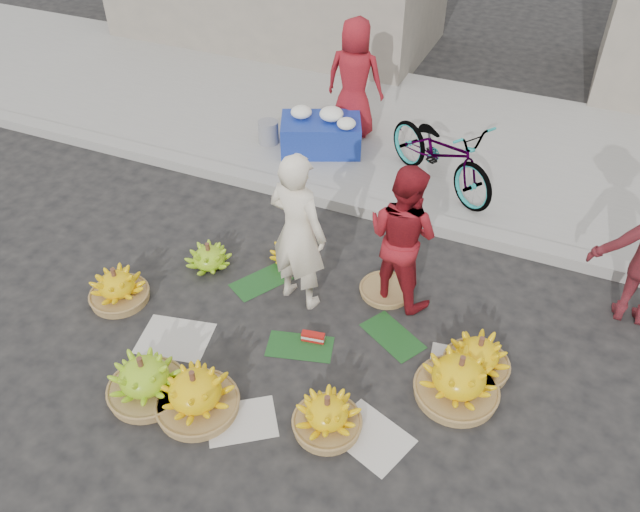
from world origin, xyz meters
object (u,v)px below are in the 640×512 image
at_px(vendor_cream, 298,232).
at_px(bicycle, 441,152).
at_px(banana_bunch_4, 459,378).
at_px(banana_bunch_0, 117,287).
at_px(flower_table, 321,133).

xyz_separation_m(vendor_cream, bicycle, (0.81, 2.56, -0.27)).
height_order(banana_bunch_4, bicycle, bicycle).
height_order(banana_bunch_0, vendor_cream, vendor_cream).
relative_size(vendor_cream, bicycle, 0.94).
xyz_separation_m(flower_table, bicycle, (1.77, -0.24, 0.23)).
relative_size(banana_bunch_0, banana_bunch_4, 0.70).
xyz_separation_m(banana_bunch_4, bicycle, (-1.05, 3.16, 0.39)).
distance_m(banana_bunch_4, flower_table, 4.42).
relative_size(banana_bunch_4, bicycle, 0.46).
bearing_deg(banana_bunch_0, banana_bunch_4, 3.08).
distance_m(vendor_cream, bicycle, 2.70).
bearing_deg(banana_bunch_4, flower_table, 129.60).
distance_m(banana_bunch_4, vendor_cream, 2.06).
bearing_deg(flower_table, banana_bunch_4, -73.63).
relative_size(flower_table, bicycle, 0.69).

